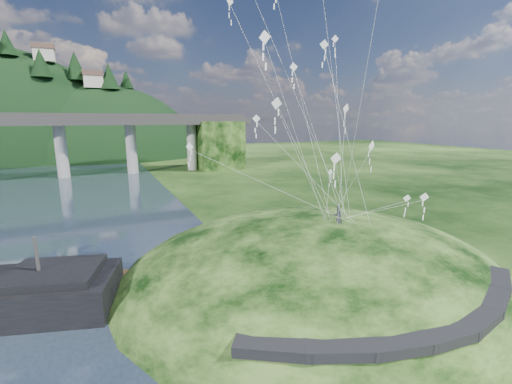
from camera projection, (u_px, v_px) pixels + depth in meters
name	position (u px, v px, depth m)	size (l,w,h in m)	color
ground	(241.00, 302.00, 25.81)	(320.00, 320.00, 0.00)	black
grass_hill	(314.00, 287.00, 31.19)	(36.00, 32.00, 13.00)	black
footpath	(424.00, 321.00, 19.80)	(22.29, 5.84, 0.83)	black
bridge	(8.00, 137.00, 75.09)	(160.00, 11.00, 15.00)	#2D2B2B
wooden_dock	(118.00, 278.00, 28.66)	(15.70, 8.45, 1.14)	#322314
kite_flyers	(338.00, 207.00, 30.63)	(2.26, 2.69, 1.81)	#272934
kite_swarm	(307.00, 77.00, 27.58)	(17.41, 17.58, 20.81)	white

